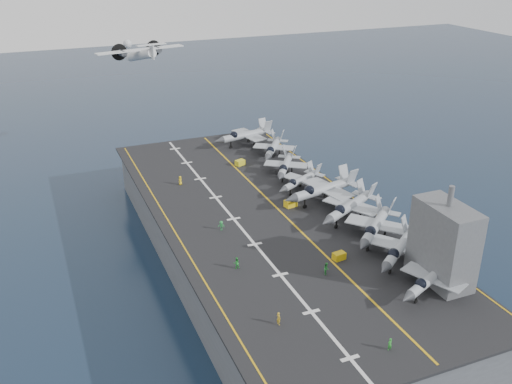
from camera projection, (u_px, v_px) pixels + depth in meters
name	position (u px, v px, depth m)	size (l,w,h in m)	color
ground	(264.00, 262.00, 108.29)	(500.00, 500.00, 0.00)	#142135
hull	(264.00, 239.00, 106.25)	(36.00, 90.00, 10.00)	#56595E
flight_deck	(264.00, 214.00, 104.12)	(38.00, 92.00, 0.40)	black
foul_line	(279.00, 210.00, 105.08)	(0.35, 90.00, 0.02)	gold
landing_centerline	(234.00, 219.00, 101.94)	(0.50, 90.00, 0.02)	silver
deck_edge_port	(174.00, 230.00, 98.10)	(0.25, 90.00, 0.02)	gold
deck_edge_stbd	(352.00, 197.00, 110.48)	(0.25, 90.00, 0.02)	gold
island_superstructure	(445.00, 234.00, 80.90)	(5.00, 10.00, 15.00)	#56595E
fighter_jet_0	(431.00, 278.00, 80.08)	(15.98, 13.66, 4.69)	#979DA7
fighter_jet_1	(400.00, 247.00, 87.60)	(17.76, 16.77, 5.14)	#97A0A8
fighter_jet_2	(376.00, 225.00, 94.04)	(18.36, 17.91, 5.35)	#8F969E
fighter_jet_3	(350.00, 205.00, 100.73)	(18.76, 16.65, 5.44)	#969CA5
fighter_jet_4	(324.00, 188.00, 107.28)	(18.53, 14.32, 5.75)	#9BA5AC
fighter_jet_5	(301.00, 180.00, 112.72)	(15.19, 13.46, 4.41)	#969DA5
fighter_jet_6	(286.00, 165.00, 119.75)	(15.32, 16.52, 4.77)	#8D969C
fighter_jet_7	(273.00, 147.00, 129.61)	(15.66, 16.74, 4.84)	#9AA1A9
fighter_jet_8	(246.00, 134.00, 137.13)	(17.38, 13.34, 5.42)	#90989F
tow_cart_a	(339.00, 256.00, 88.95)	(2.09, 1.51, 1.16)	#C69F0D
tow_cart_b	(291.00, 203.00, 106.39)	(2.45, 1.84, 1.33)	yellow
tow_cart_c	(240.00, 163.00, 125.69)	(2.36, 1.95, 1.21)	gold
crew_1	(279.00, 318.00, 73.85)	(0.97, 1.25, 1.86)	gold
crew_2	(236.00, 263.00, 86.42)	(1.13, 0.75, 1.87)	green
crew_3	(221.00, 225.00, 97.78)	(1.23, 1.13, 1.71)	green
crew_5	(180.00, 180.00, 115.71)	(1.33, 1.26, 1.85)	yellow
crew_6	(390.00, 344.00, 69.29)	(1.12, 0.84, 1.71)	green
crew_7	(327.00, 268.00, 84.95)	(1.23, 1.38, 1.92)	#268C33
transport_plane	(141.00, 55.00, 143.48)	(25.58, 19.90, 5.42)	#BBBDC0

